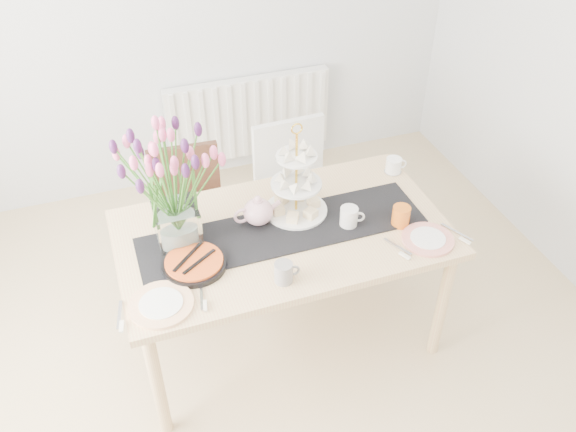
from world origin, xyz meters
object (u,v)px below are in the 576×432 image
object	(u,v)px
teapot	(258,212)
cream_jug	(394,165)
dining_table	(283,243)
tart_tin	(194,263)
radiator	(249,117)
chair_white	(296,184)
plate_left	(161,304)
plate_right	(428,239)
cake_stand	(296,191)
mug_white	(349,217)
mug_orange	(401,216)
mug_grey	(284,272)
tulip_vase	(169,171)
chair_brown	(190,206)

from	to	relation	value
teapot	cream_jug	world-z (taller)	teapot
dining_table	teapot	xyz separation A→B (m)	(-0.09, 0.09, 0.15)
teapot	tart_tin	distance (m)	0.42
radiator	chair_white	size ratio (longest dim) A/B	1.34
plate_left	plate_right	world-z (taller)	plate_left
cake_stand	plate_left	xyz separation A→B (m)	(-0.75, -0.41, -0.12)
cake_stand	plate_left	world-z (taller)	cake_stand
cream_jug	mug_white	xyz separation A→B (m)	(-0.42, -0.34, 0.01)
teapot	cream_jug	bearing A→B (deg)	9.35
radiator	mug_orange	size ratio (longest dim) A/B	11.51
mug_grey	tart_tin	bearing A→B (deg)	151.90
chair_white	mug_grey	size ratio (longest dim) A/B	9.05
dining_table	cake_stand	xyz separation A→B (m)	(0.11, 0.12, 0.21)
cake_stand	teapot	world-z (taller)	cake_stand
cake_stand	mug_grey	xyz separation A→B (m)	(-0.22, -0.44, -0.08)
tulip_vase	mug_orange	size ratio (longest dim) A/B	6.94
tulip_vase	plate_left	bearing A→B (deg)	-111.83
chair_brown	teapot	bearing A→B (deg)	-64.79
tulip_vase	mug_grey	xyz separation A→B (m)	(0.38, -0.42, -0.35)
dining_table	plate_right	xyz separation A→B (m)	(0.63, -0.29, 0.08)
plate_right	radiator	bearing A→B (deg)	99.64
tulip_vase	cream_jug	world-z (taller)	tulip_vase
plate_right	cream_jug	bearing A→B (deg)	79.53
radiator	chair_brown	world-z (taller)	chair_brown
mug_white	plate_left	distance (m)	0.99
plate_left	plate_right	xyz separation A→B (m)	(1.27, 0.00, -0.00)
mug_orange	plate_left	distance (m)	1.22
chair_brown	teapot	size ratio (longest dim) A/B	3.48
cake_stand	radiator	bearing A→B (deg)	82.85
dining_table	tart_tin	distance (m)	0.48
plate_left	radiator	bearing A→B (deg)	63.95
chair_white	plate_right	bearing A→B (deg)	-73.02
tart_tin	mug_white	xyz separation A→B (m)	(0.78, 0.04, 0.04)
radiator	cream_jug	distance (m)	1.47
teapot	tart_tin	bearing A→B (deg)	-154.99
dining_table	tart_tin	world-z (taller)	tart_tin
radiator	cream_jug	size ratio (longest dim) A/B	13.96
chair_brown	mug_grey	distance (m)	1.10
mug_grey	chair_brown	bearing A→B (deg)	106.65
mug_white	chair_white	bearing A→B (deg)	109.82
mug_white	plate_right	world-z (taller)	mug_white
chair_brown	plate_left	world-z (taller)	chair_brown
teapot	tart_tin	xyz separation A→B (m)	(-0.36, -0.19, -0.06)
mug_grey	plate_right	bearing A→B (deg)	6.50
cream_jug	dining_table	bearing A→B (deg)	-149.13
dining_table	mug_orange	world-z (taller)	mug_orange
dining_table	cake_stand	distance (m)	0.26
cream_jug	mug_grey	world-z (taller)	mug_grey
tulip_vase	plate_left	xyz separation A→B (m)	(-0.16, -0.39, -0.39)
tulip_vase	mug_grey	world-z (taller)	tulip_vase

